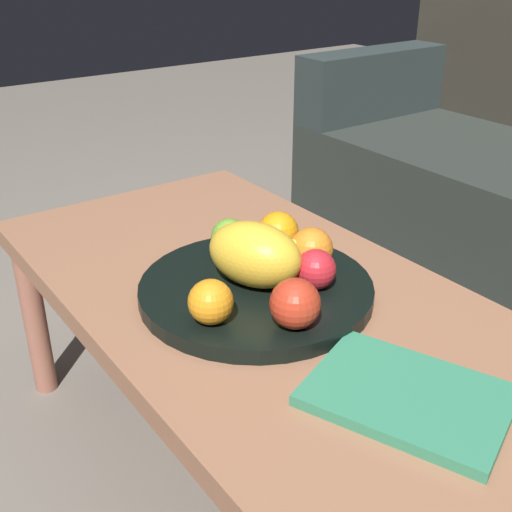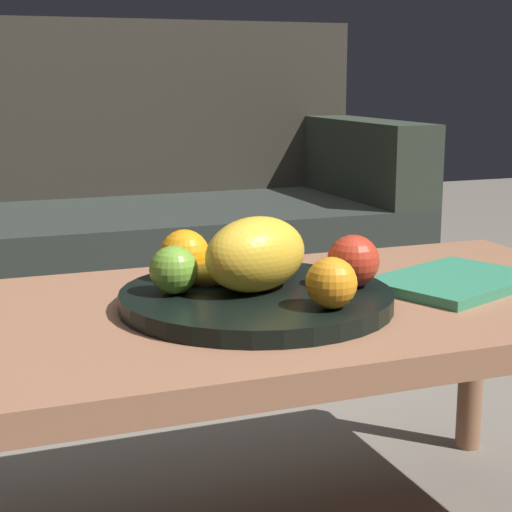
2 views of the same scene
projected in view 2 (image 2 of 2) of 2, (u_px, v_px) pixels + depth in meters
name	position (u px, v px, depth m)	size (l,w,h in m)	color
coffee_table	(264.00, 333.00, 1.25)	(1.18, 0.58, 0.42)	#996549
couch	(89.00, 241.00, 2.31)	(1.70, 0.70, 0.90)	#292F2A
fruit_bowl	(256.00, 299.00, 1.21)	(0.39, 0.39, 0.03)	black
melon_large_front	(256.00, 254.00, 1.20)	(0.16, 0.11, 0.11)	yellow
orange_front	(331.00, 283.00, 1.11)	(0.07, 0.07, 0.07)	orange
orange_left	(239.00, 250.00, 1.30)	(0.07, 0.07, 0.07)	orange
orange_right	(185.00, 255.00, 1.27)	(0.08, 0.08, 0.08)	orange
apple_front	(174.00, 270.00, 1.18)	(0.07, 0.07, 0.07)	#6EA433
apple_left	(281.00, 254.00, 1.29)	(0.07, 0.07, 0.07)	red
apple_right	(353.00, 261.00, 1.22)	(0.08, 0.08, 0.08)	red
banana_bunch	(231.00, 266.00, 1.24)	(0.18, 0.14, 0.06)	yellow
magazine	(454.00, 281.00, 1.33)	(0.25, 0.18, 0.02)	#358863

